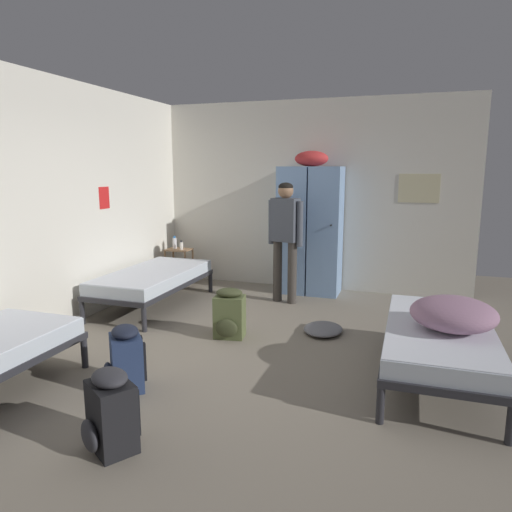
{
  "coord_description": "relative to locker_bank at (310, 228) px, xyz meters",
  "views": [
    {
      "loc": [
        1.46,
        -4.1,
        1.81
      ],
      "look_at": [
        0.0,
        0.29,
        0.95
      ],
      "focal_mm": 32.76,
      "sensor_mm": 36.0,
      "label": 1
    }
  ],
  "objects": [
    {
      "name": "person_traveler",
      "position": [
        -0.21,
        -0.62,
        0.02
      ],
      "size": [
        0.51,
        0.28,
        1.64
      ],
      "color": "#3D3833",
      "rests_on": "ground_plane"
    },
    {
      "name": "lotion_bottle",
      "position": [
        -2.0,
        -0.2,
        -0.34
      ],
      "size": [
        0.05,
        0.05,
        0.14
      ],
      "color": "white",
      "rests_on": "shelf_unit"
    },
    {
      "name": "locker_bank",
      "position": [
        0.0,
        0.0,
        0.0
      ],
      "size": [
        0.9,
        0.55,
        2.07
      ],
      "color": "#7A9ECC",
      "rests_on": "ground_plane"
    },
    {
      "name": "bedding_heap",
      "position": [
        1.78,
        -2.62,
        -0.34
      ],
      "size": [
        0.7,
        0.69,
        0.27
      ],
      "color": "gray",
      "rests_on": "bed_right"
    },
    {
      "name": "bed_left_rear",
      "position": [
        -1.82,
        -1.38,
        -0.59
      ],
      "size": [
        0.9,
        1.9,
        0.49
      ],
      "color": "#28282D",
      "rests_on": "ground_plane"
    },
    {
      "name": "backpack_navy",
      "position": [
        -0.79,
        -3.57,
        -0.71
      ],
      "size": [
        0.42,
        0.41,
        0.55
      ],
      "color": "navy",
      "rests_on": "ground_plane"
    },
    {
      "name": "water_bottle",
      "position": [
        -2.15,
        -0.14,
        -0.31
      ],
      "size": [
        0.06,
        0.06,
        0.2
      ],
      "color": "white",
      "rests_on": "shelf_unit"
    },
    {
      "name": "bed_right",
      "position": [
        1.68,
        -2.53,
        -0.59
      ],
      "size": [
        0.9,
        1.9,
        0.49
      ],
      "color": "#28282D",
      "rests_on": "ground_plane"
    },
    {
      "name": "backpack_black",
      "position": [
        -0.38,
        -4.34,
        -0.71
      ],
      "size": [
        0.4,
        0.41,
        0.55
      ],
      "color": "black",
      "rests_on": "ground_plane"
    },
    {
      "name": "shelf_unit",
      "position": [
        -2.07,
        -0.16,
        -0.62
      ],
      "size": [
        0.38,
        0.3,
        0.57
      ],
      "color": "#99704C",
      "rests_on": "ground_plane"
    },
    {
      "name": "backpack_olive",
      "position": [
        -0.42,
        -2.16,
        -0.71
      ],
      "size": [
        0.35,
        0.37,
        0.55
      ],
      "color": "#566038",
      "rests_on": "ground_plane"
    },
    {
      "name": "clothes_pile_grey",
      "position": [
        0.53,
        -1.7,
        -0.92
      ],
      "size": [
        0.43,
        0.51,
        0.09
      ],
      "color": "slate",
      "rests_on": "ground_plane"
    },
    {
      "name": "ground_plane",
      "position": [
        -0.07,
        -2.58,
        -0.97
      ],
      "size": [
        9.16,
        9.16,
        0.0
      ],
      "primitive_type": "plane",
      "color": "gray"
    },
    {
      "name": "room_backdrop",
      "position": [
        -1.34,
        -1.27,
        0.44
      ],
      "size": [
        4.72,
        5.78,
        2.82
      ],
      "color": "silver",
      "rests_on": "ground_plane"
    }
  ]
}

